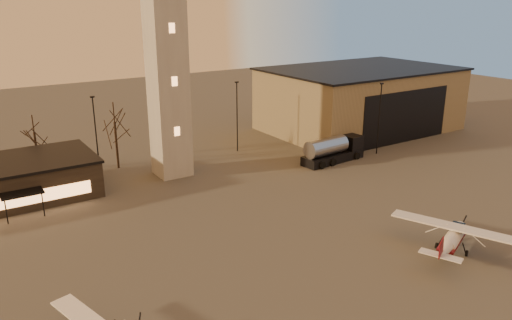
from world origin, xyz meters
The scene contains 7 objects.
ground centered at (0.00, 0.00, 0.00)m, with size 220.00×220.00×0.00m, color #423F3D.
control_tower centered at (0.00, 30.00, 16.33)m, with size 6.80×6.80×32.60m.
hangar centered at (36.00, 33.98, 5.15)m, with size 30.60×20.60×10.30m.
light_poles centered at (0.50, 31.00, 5.41)m, with size 58.50×12.25×10.14m.
tree_row centered at (-13.70, 39.16, 5.94)m, with size 37.20×9.20×8.80m.
cessna_front centered at (12.38, -2.12, 1.06)m, with size 9.05×10.92×3.11m.
fuel_truck centered at (20.32, 22.75, 1.38)m, with size 9.61×3.66×3.50m.
Camera 1 is at (-23.69, -25.65, 21.18)m, focal length 35.00 mm.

